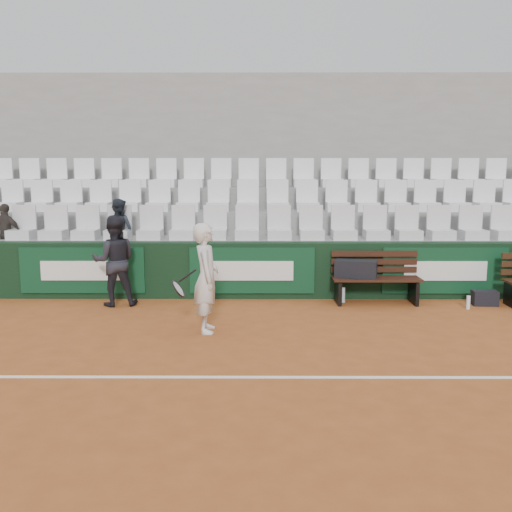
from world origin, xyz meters
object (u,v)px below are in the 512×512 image
(tennis_player, at_px, (206,278))
(spectator_c, at_px, (118,207))
(sports_bag_left, at_px, (356,269))
(spectator_b, at_px, (5,209))
(water_bottle_near, at_px, (343,295))
(water_bottle_far, at_px, (468,302))
(sports_bag_ground, at_px, (485,298))
(bench_left, at_px, (376,290))
(ball_kid, at_px, (114,261))

(tennis_player, relative_size, spectator_c, 1.30)
(sports_bag_left, height_order, spectator_b, spectator_b)
(tennis_player, height_order, spectator_c, spectator_c)
(water_bottle_near, relative_size, spectator_b, 0.24)
(sports_bag_left, relative_size, water_bottle_far, 3.14)
(sports_bag_ground, xyz_separation_m, water_bottle_near, (-2.38, 0.20, 0.01))
(water_bottle_far, xyz_separation_m, tennis_player, (-4.21, -1.31, 0.66))
(water_bottle_far, bearing_deg, sports_bag_ground, 36.44)
(bench_left, xyz_separation_m, tennis_player, (-2.76, -1.72, 0.55))
(water_bottle_far, xyz_separation_m, ball_kid, (-5.90, 0.26, 0.65))
(sports_bag_ground, relative_size, spectator_c, 0.34)
(bench_left, bearing_deg, sports_bag_ground, -3.99)
(water_bottle_near, relative_size, water_bottle_far, 1.20)
(spectator_c, bearing_deg, water_bottle_near, -168.61)
(water_bottle_near, height_order, water_bottle_far, water_bottle_near)
(water_bottle_near, distance_m, spectator_c, 4.42)
(bench_left, relative_size, ball_kid, 0.98)
(tennis_player, xyz_separation_m, ball_kid, (-1.69, 1.57, -0.01))
(tennis_player, bearing_deg, bench_left, 31.91)
(spectator_b, bearing_deg, spectator_c, -166.34)
(sports_bag_ground, height_order, water_bottle_far, sports_bag_ground)
(water_bottle_near, distance_m, ball_kid, 3.95)
(sports_bag_left, xyz_separation_m, water_bottle_near, (-0.20, 0.06, -0.47))
(water_bottle_near, bearing_deg, ball_kid, -176.72)
(water_bottle_near, bearing_deg, spectator_b, 171.82)
(sports_bag_left, height_order, spectator_c, spectator_c)
(sports_bag_left, bearing_deg, tennis_player, -144.24)
(tennis_player, xyz_separation_m, spectator_c, (-1.87, 2.68, 0.82))
(sports_bag_ground, distance_m, spectator_c, 6.71)
(ball_kid, distance_m, spectator_b, 2.66)
(sports_bag_ground, relative_size, spectator_b, 0.37)
(sports_bag_ground, bearing_deg, water_bottle_far, -143.56)
(water_bottle_far, bearing_deg, ball_kid, 177.51)
(sports_bag_left, distance_m, water_bottle_near, 0.51)
(sports_bag_ground, distance_m, tennis_player, 4.90)
(sports_bag_ground, height_order, tennis_player, tennis_player)
(sports_bag_left, xyz_separation_m, water_bottle_far, (1.80, -0.42, -0.49))
(tennis_player, bearing_deg, ball_kid, 137.10)
(sports_bag_left, bearing_deg, water_bottle_near, 163.99)
(bench_left, distance_m, water_bottle_far, 1.51)
(bench_left, bearing_deg, water_bottle_far, -15.74)
(ball_kid, relative_size, spectator_b, 1.38)
(bench_left, distance_m, ball_kid, 4.48)
(bench_left, xyz_separation_m, sports_bag_ground, (1.83, -0.13, -0.10))
(spectator_c, bearing_deg, bench_left, -168.02)
(ball_kid, bearing_deg, water_bottle_far, 165.51)
(water_bottle_near, xyz_separation_m, ball_kid, (-3.89, -0.22, 0.63))
(sports_bag_left, height_order, ball_kid, ball_kid)
(water_bottle_far, height_order, spectator_c, spectator_c)
(sports_bag_ground, relative_size, water_bottle_far, 1.84)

